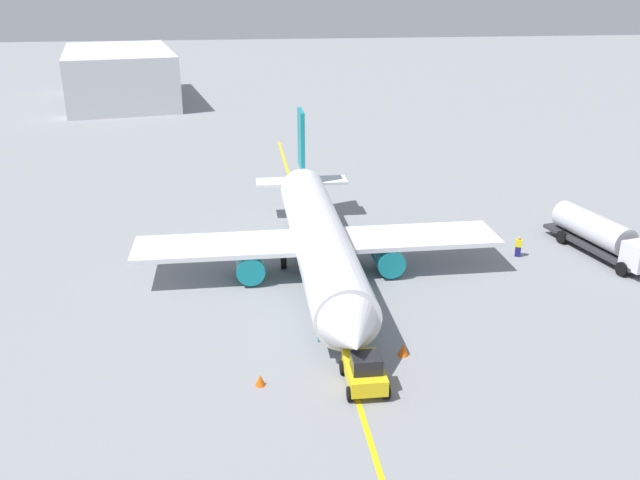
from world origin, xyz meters
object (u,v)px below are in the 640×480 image
fuel_tanker (601,235)px  pushback_tug (365,371)px  airplane (319,240)px  refueling_worker (518,247)px  safety_cone_nose (403,350)px  safety_cone_wingtip (260,380)px

fuel_tanker → pushback_tug: fuel_tanker is taller
airplane → pushback_tug: (15.10, 0.59, -1.80)m
refueling_worker → safety_cone_nose: 18.73m
refueling_worker → safety_cone_wingtip: size_ratio=2.63×
airplane → safety_cone_wingtip: airplane is taller
fuel_tanker → safety_cone_nose: fuel_tanker is taller
safety_cone_wingtip → safety_cone_nose: bearing=103.5°
refueling_worker → fuel_tanker: bearing=85.8°
fuel_tanker → safety_cone_wingtip: fuel_tanker is taller
airplane → pushback_tug: airplane is taller
pushback_tug → refueling_worker: pushback_tug is taller
fuel_tanker → safety_cone_nose: 23.56m
fuel_tanker → safety_cone_nose: bearing=-56.1°
pushback_tug → refueling_worker: (-16.55, 15.79, -0.19)m
airplane → refueling_worker: bearing=95.1°
safety_cone_nose → safety_cone_wingtip: safety_cone_nose is taller
pushback_tug → safety_cone_nose: (-2.94, 2.93, -0.64)m
fuel_tanker → pushback_tug: size_ratio=3.10×
refueling_worker → airplane: bearing=-84.9°
airplane → refueling_worker: airplane is taller
pushback_tug → airplane: bearing=-177.7°
airplane → pushback_tug: bearing=2.3°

